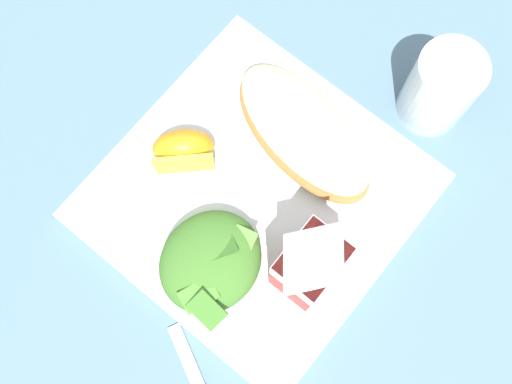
# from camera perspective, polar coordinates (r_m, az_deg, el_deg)

# --- Properties ---
(ground) EXTENTS (3.00, 3.00, 0.00)m
(ground) POSITION_cam_1_polar(r_m,az_deg,el_deg) (0.63, 0.00, -0.63)
(ground) COLOR slate
(white_plate) EXTENTS (0.28, 0.28, 0.02)m
(white_plate) POSITION_cam_1_polar(r_m,az_deg,el_deg) (0.62, 0.00, -0.44)
(white_plate) COLOR silver
(white_plate) RESTS_ON ground
(cheesy_pizza_bread) EXTENTS (0.11, 0.18, 0.04)m
(cheesy_pizza_bread) POSITION_cam_1_polar(r_m,az_deg,el_deg) (0.61, 4.35, 5.35)
(cheesy_pizza_bread) COLOR #A87038
(cheesy_pizza_bread) RESTS_ON white_plate
(green_salad_pile) EXTENTS (0.10, 0.09, 0.04)m
(green_salad_pile) POSITION_cam_1_polar(r_m,az_deg,el_deg) (0.58, -4.16, -6.34)
(green_salad_pile) COLOR #3D7028
(green_salad_pile) RESTS_ON white_plate
(milk_carton) EXTENTS (0.06, 0.04, 0.11)m
(milk_carton) POSITION_cam_1_polar(r_m,az_deg,el_deg) (0.54, 4.98, -6.55)
(milk_carton) COLOR #B7332D
(milk_carton) RESTS_ON white_plate
(orange_wedge_front) EXTENTS (0.07, 0.07, 0.04)m
(orange_wedge_front) POSITION_cam_1_polar(r_m,az_deg,el_deg) (0.61, -6.63, 3.84)
(orange_wedge_front) COLOR orange
(orange_wedge_front) RESTS_ON white_plate
(drinking_clear_cup) EXTENTS (0.07, 0.07, 0.09)m
(drinking_clear_cup) POSITION_cam_1_polar(r_m,az_deg,el_deg) (0.64, 16.44, 9.02)
(drinking_clear_cup) COLOR silver
(drinking_clear_cup) RESTS_ON ground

